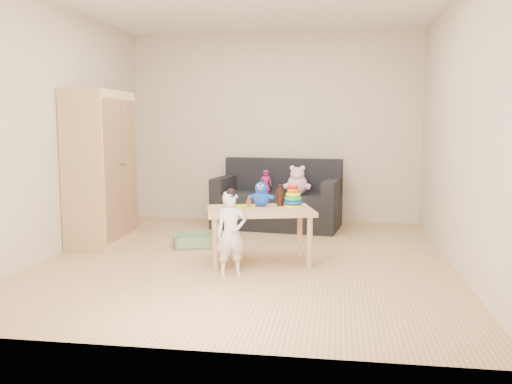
% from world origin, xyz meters
% --- Properties ---
extents(room, '(4.50, 4.50, 4.50)m').
position_xyz_m(room, '(0.00, 0.00, 1.30)').
color(room, tan).
rests_on(room, ground).
extents(wardrobe, '(0.48, 0.95, 1.72)m').
position_xyz_m(wardrobe, '(-1.75, 0.48, 0.86)').
color(wardrobe, '#E1B77B').
rests_on(wardrobe, ground).
extents(sofa, '(1.70, 1.01, 0.45)m').
position_xyz_m(sofa, '(0.11, 1.72, 0.23)').
color(sofa, black).
rests_on(sofa, ground).
extents(play_table, '(1.14, 0.87, 0.53)m').
position_xyz_m(play_table, '(0.14, -0.11, 0.27)').
color(play_table, tan).
rests_on(play_table, ground).
extents(storage_bin, '(0.53, 0.47, 0.13)m').
position_xyz_m(storage_bin, '(-0.67, 0.45, 0.07)').
color(storage_bin, '#74A074').
rests_on(storage_bin, ground).
extents(toddler, '(0.32, 0.27, 0.75)m').
position_xyz_m(toddler, '(-0.04, -0.62, 0.37)').
color(toddler, silver).
rests_on(toddler, ground).
extents(pink_bear, '(0.29, 0.25, 0.32)m').
position_xyz_m(pink_bear, '(0.38, 1.61, 0.61)').
color(pink_bear, '#F8B6D8').
rests_on(pink_bear, sofa).
extents(doll, '(0.15, 0.11, 0.30)m').
position_xyz_m(doll, '(-0.04, 1.71, 0.60)').
color(doll, '#AC2068').
rests_on(doll, sofa).
extents(ring_stacker, '(0.19, 0.19, 0.22)m').
position_xyz_m(ring_stacker, '(0.45, 0.06, 0.62)').
color(ring_stacker, '#FAF60D').
rests_on(ring_stacker, play_table).
extents(brown_bottle, '(0.07, 0.07, 0.22)m').
position_xyz_m(brown_bottle, '(0.32, 0.11, 0.63)').
color(brown_bottle, black).
rests_on(brown_bottle, play_table).
extents(blue_plush, '(0.21, 0.17, 0.25)m').
position_xyz_m(blue_plush, '(0.13, 0.05, 0.66)').
color(blue_plush, blue).
rests_on(blue_plush, play_table).
extents(wooden_figure, '(0.05, 0.04, 0.12)m').
position_xyz_m(wooden_figure, '(0.04, -0.13, 0.59)').
color(wooden_figure, brown).
rests_on(wooden_figure, play_table).
extents(yellow_book, '(0.25, 0.25, 0.01)m').
position_xyz_m(yellow_book, '(-0.03, -0.06, 0.54)').
color(yellow_book, '#C8D816').
rests_on(yellow_book, play_table).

